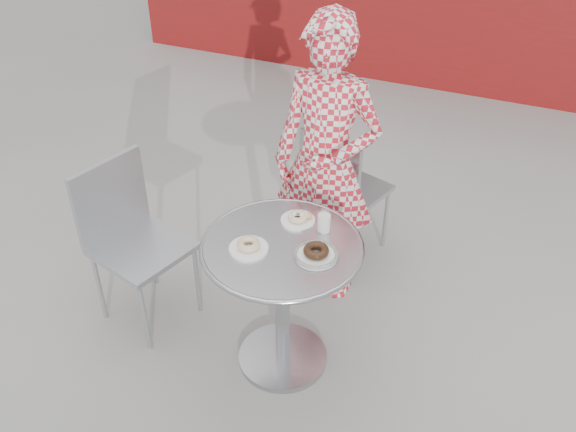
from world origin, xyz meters
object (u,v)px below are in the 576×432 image
at_px(chair_left, 145,274).
at_px(plate_far, 299,218).
at_px(bistro_table, 282,276).
at_px(plate_near, 249,246).
at_px(milk_cup, 324,222).
at_px(seated_person, 326,164).
at_px(plate_checker, 316,253).
at_px(chair_far, 345,214).

xyz_separation_m(chair_left, plate_far, (0.82, 0.17, 0.50)).
distance_m(bistro_table, plate_near, 0.25).
bearing_deg(bistro_table, plate_near, -145.41).
bearing_deg(milk_cup, seated_person, 108.80).
relative_size(plate_checker, milk_cup, 1.91).
xyz_separation_m(bistro_table, chair_left, (-0.82, 0.03, -0.29)).
bearing_deg(plate_far, chair_far, 90.59).
bearing_deg(chair_left, bistro_table, -75.81).
distance_m(chair_left, plate_near, 0.86).
distance_m(chair_far, plate_far, 0.94).
relative_size(seated_person, plate_checker, 8.15).
height_order(seated_person, plate_checker, seated_person).
bearing_deg(plate_checker, plate_far, 128.59).
height_order(chair_far, plate_checker, chair_far).
xyz_separation_m(plate_far, milk_cup, (0.14, -0.02, 0.03)).
xyz_separation_m(chair_far, plate_near, (-0.12, -1.08, 0.51)).
height_order(plate_far, plate_near, plate_near).
bearing_deg(chair_far, plate_near, 101.55).
bearing_deg(chair_far, bistro_table, 108.24).
bearing_deg(chair_far, plate_checker, 117.80).
bearing_deg(plate_near, plate_far, 65.96).
relative_size(bistro_table, plate_near, 4.29).
bearing_deg(plate_near, milk_cup, 44.80).
relative_size(plate_near, milk_cup, 1.71).
relative_size(chair_far, milk_cup, 8.34).
bearing_deg(seated_person, plate_far, -81.38).
bearing_deg(chair_left, seated_person, -35.16).
bearing_deg(seated_person, plate_checker, -68.63).
distance_m(bistro_table, milk_cup, 0.32).
bearing_deg(chair_left, chair_far, -23.86).
relative_size(plate_near, plate_checker, 0.90).
xyz_separation_m(chair_left, seated_person, (0.79, 0.63, 0.53)).
bearing_deg(plate_near, plate_checker, 13.63).
height_order(plate_far, milk_cup, milk_cup).
xyz_separation_m(plate_far, plate_checker, (0.17, -0.21, -0.00)).
bearing_deg(plate_near, chair_far, 83.74).
relative_size(bistro_table, plate_far, 4.65).
height_order(plate_near, plate_checker, plate_checker).
relative_size(chair_left, seated_person, 0.57).
xyz_separation_m(bistro_table, milk_cup, (0.14, 0.17, 0.23)).
distance_m(seated_person, plate_checker, 0.70).
height_order(bistro_table, plate_checker, plate_checker).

